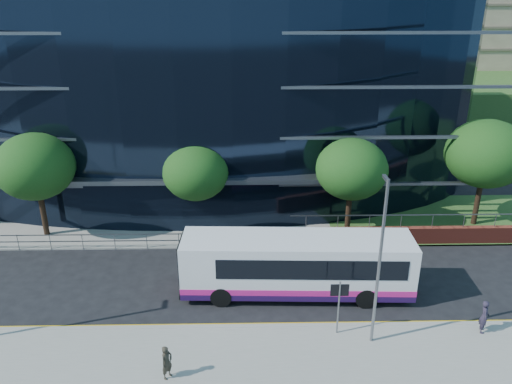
{
  "coord_description": "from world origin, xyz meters",
  "views": [
    {
      "loc": [
        0.29,
        -20.81,
        15.32
      ],
      "look_at": [
        0.87,
        8.0,
        3.43
      ],
      "focal_mm": 35.0,
      "sensor_mm": 36.0,
      "label": 1
    }
  ],
  "objects_px": {
    "tree_far_b": "(196,172)",
    "tree_far_d": "(486,154)",
    "tree_far_c": "(352,169)",
    "tree_far_a": "(35,167)",
    "city_bus": "(299,265)",
    "street_sign": "(339,297)",
    "pedestrian": "(484,316)",
    "streetlight_east": "(380,259)",
    "pedestrian_b": "(167,362)",
    "tree_dist_e": "(440,82)"
  },
  "relations": [
    {
      "from": "tree_far_d",
      "to": "tree_dist_e",
      "type": "height_order",
      "value": "tree_far_d"
    },
    {
      "from": "tree_far_c",
      "to": "pedestrian_b",
      "type": "relative_size",
      "value": 4.23
    },
    {
      "from": "streetlight_east",
      "to": "pedestrian",
      "type": "relative_size",
      "value": 4.78
    },
    {
      "from": "tree_far_a",
      "to": "pedestrian_b",
      "type": "distance_m",
      "value": 17.11
    },
    {
      "from": "tree_far_b",
      "to": "tree_dist_e",
      "type": "xyz_separation_m",
      "value": [
        27.0,
        30.5,
        0.33
      ]
    },
    {
      "from": "tree_far_c",
      "to": "streetlight_east",
      "type": "relative_size",
      "value": 0.81
    },
    {
      "from": "tree_far_d",
      "to": "city_bus",
      "type": "distance_m",
      "value": 15.65
    },
    {
      "from": "tree_far_b",
      "to": "tree_dist_e",
      "type": "relative_size",
      "value": 0.93
    },
    {
      "from": "city_bus",
      "to": "pedestrian_b",
      "type": "height_order",
      "value": "city_bus"
    },
    {
      "from": "streetlight_east",
      "to": "tree_far_b",
      "type": "bearing_deg",
      "value": 127.63
    },
    {
      "from": "tree_far_a",
      "to": "tree_far_d",
      "type": "xyz_separation_m",
      "value": [
        29.0,
        1.0,
        0.33
      ]
    },
    {
      "from": "street_sign",
      "to": "pedestrian",
      "type": "bearing_deg",
      "value": -0.4
    },
    {
      "from": "street_sign",
      "to": "tree_far_a",
      "type": "distance_m",
      "value": 20.63
    },
    {
      "from": "streetlight_east",
      "to": "pedestrian",
      "type": "height_order",
      "value": "streetlight_east"
    },
    {
      "from": "street_sign",
      "to": "tree_far_c",
      "type": "height_order",
      "value": "tree_far_c"
    },
    {
      "from": "street_sign",
      "to": "tree_far_c",
      "type": "distance_m",
      "value": 11.14
    },
    {
      "from": "tree_far_b",
      "to": "pedestrian",
      "type": "bearing_deg",
      "value": -37.71
    },
    {
      "from": "tree_far_d",
      "to": "streetlight_east",
      "type": "height_order",
      "value": "streetlight_east"
    },
    {
      "from": "streetlight_east",
      "to": "city_bus",
      "type": "relative_size",
      "value": 0.65
    },
    {
      "from": "street_sign",
      "to": "tree_far_d",
      "type": "xyz_separation_m",
      "value": [
        11.5,
        11.59,
        3.04
      ]
    },
    {
      "from": "tree_far_b",
      "to": "tree_far_a",
      "type": "bearing_deg",
      "value": -177.14
    },
    {
      "from": "tree_far_a",
      "to": "city_bus",
      "type": "bearing_deg",
      "value": -23.71
    },
    {
      "from": "tree_far_c",
      "to": "city_bus",
      "type": "bearing_deg",
      "value": -119.56
    },
    {
      "from": "tree_far_a",
      "to": "tree_far_c",
      "type": "xyz_separation_m",
      "value": [
        20.0,
        0.0,
        -0.33
      ]
    },
    {
      "from": "tree_far_c",
      "to": "tree_far_d",
      "type": "xyz_separation_m",
      "value": [
        9.0,
        1.0,
        0.65
      ]
    },
    {
      "from": "tree_far_a",
      "to": "pedestrian_b",
      "type": "xyz_separation_m",
      "value": [
        9.93,
        -13.36,
        -3.94
      ]
    },
    {
      "from": "streetlight_east",
      "to": "pedestrian_b",
      "type": "distance_m",
      "value": 9.97
    },
    {
      "from": "city_bus",
      "to": "pedestrian",
      "type": "bearing_deg",
      "value": -21.16
    },
    {
      "from": "tree_far_a",
      "to": "tree_far_d",
      "type": "relative_size",
      "value": 0.94
    },
    {
      "from": "tree_far_b",
      "to": "tree_far_d",
      "type": "height_order",
      "value": "tree_far_d"
    },
    {
      "from": "tree_far_a",
      "to": "pedestrian",
      "type": "xyz_separation_m",
      "value": [
        24.4,
        -10.64,
        -3.88
      ]
    },
    {
      "from": "tree_far_a",
      "to": "streetlight_east",
      "type": "height_order",
      "value": "streetlight_east"
    },
    {
      "from": "pedestrian",
      "to": "pedestrian_b",
      "type": "distance_m",
      "value": 14.73
    },
    {
      "from": "tree_far_a",
      "to": "tree_far_c",
      "type": "distance_m",
      "value": 20.0
    },
    {
      "from": "tree_far_d",
      "to": "tree_dist_e",
      "type": "xyz_separation_m",
      "value": [
        8.0,
        30.0,
        -0.65
      ]
    },
    {
      "from": "tree_far_a",
      "to": "pedestrian",
      "type": "distance_m",
      "value": 26.9
    },
    {
      "from": "street_sign",
      "to": "pedestrian",
      "type": "height_order",
      "value": "street_sign"
    },
    {
      "from": "streetlight_east",
      "to": "pedestrian_b",
      "type": "height_order",
      "value": "streetlight_east"
    },
    {
      "from": "tree_far_c",
      "to": "streetlight_east",
      "type": "distance_m",
      "value": 11.22
    },
    {
      "from": "tree_far_d",
      "to": "pedestrian",
      "type": "height_order",
      "value": "tree_far_d"
    },
    {
      "from": "streetlight_east",
      "to": "street_sign",
      "type": "bearing_deg",
      "value": 158.64
    },
    {
      "from": "tree_far_d",
      "to": "pedestrian",
      "type": "xyz_separation_m",
      "value": [
        -4.6,
        -11.64,
        -4.2
      ]
    },
    {
      "from": "city_bus",
      "to": "tree_far_b",
      "type": "bearing_deg",
      "value": 130.68
    },
    {
      "from": "street_sign",
      "to": "tree_far_d",
      "type": "height_order",
      "value": "tree_far_d"
    },
    {
      "from": "tree_far_c",
      "to": "pedestrian",
      "type": "relative_size",
      "value": 3.89
    },
    {
      "from": "tree_far_b",
      "to": "tree_far_c",
      "type": "bearing_deg",
      "value": -2.86
    },
    {
      "from": "pedestrian",
      "to": "tree_far_b",
      "type": "bearing_deg",
      "value": 69.32
    },
    {
      "from": "tree_dist_e",
      "to": "street_sign",
      "type": "bearing_deg",
      "value": -115.12
    },
    {
      "from": "tree_far_c",
      "to": "tree_dist_e",
      "type": "relative_size",
      "value": 1.0
    },
    {
      "from": "city_bus",
      "to": "tree_dist_e",
      "type": "bearing_deg",
      "value": 63.19
    }
  ]
}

